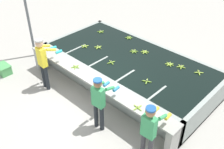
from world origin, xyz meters
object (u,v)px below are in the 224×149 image
(banana_bunch_floating_6, at_px, (85,46))
(knife_0, at_px, (42,49))
(banana_bunch_floating_0, at_px, (134,51))
(crate, at_px, (3,69))
(worker_1, at_px, (99,99))
(banana_bunch_floating_3, at_px, (129,38))
(banana_bunch_floating_5, at_px, (199,73))
(banana_bunch_floating_10, at_px, (147,81))
(banana_bunch_ledge_1, at_px, (138,108))
(banana_bunch_floating_9, at_px, (145,52))
(worker_0, at_px, (43,59))
(banana_bunch_ledge_0, at_px, (75,67))
(support_post_left, at_px, (28,16))
(banana_bunch_floating_4, at_px, (111,62))
(banana_bunch_floating_8, at_px, (98,47))
(banana_bunch_floating_2, at_px, (170,64))
(worker_2, at_px, (149,129))
(banana_bunch_floating_1, at_px, (181,67))
(banana_bunch_floating_7, at_px, (101,32))

(banana_bunch_floating_6, distance_m, knife_0, 1.44)
(banana_bunch_floating_0, bearing_deg, crate, -135.55)
(worker_1, distance_m, banana_bunch_floating_3, 3.64)
(crate, bearing_deg, banana_bunch_floating_5, 33.09)
(banana_bunch_floating_10, relative_size, banana_bunch_ledge_1, 0.95)
(banana_bunch_floating_9, xyz_separation_m, crate, (-3.44, -3.31, -0.68))
(worker_0, xyz_separation_m, banana_bunch_ledge_0, (0.77, 0.58, -0.20))
(worker_0, height_order, support_post_left, support_post_left)
(banana_bunch_floating_4, bearing_deg, banana_bunch_ledge_0, -122.18)
(banana_bunch_floating_8, relative_size, banana_bunch_floating_9, 0.98)
(worker_1, relative_size, banana_bunch_floating_6, 5.70)
(worker_0, relative_size, banana_bunch_floating_2, 6.09)
(banana_bunch_floating_10, bearing_deg, banana_bunch_floating_9, 129.95)
(banana_bunch_floating_0, height_order, crate, banana_bunch_floating_0)
(banana_bunch_floating_10, relative_size, knife_0, 0.78)
(banana_bunch_floating_0, height_order, banana_bunch_floating_6, same)
(worker_2, relative_size, banana_bunch_floating_10, 5.92)
(banana_bunch_floating_1, bearing_deg, worker_0, -137.44)
(worker_0, xyz_separation_m, banana_bunch_floating_7, (-0.42, 2.79, -0.20))
(banana_bunch_ledge_1, bearing_deg, banana_bunch_floating_3, 134.13)
(worker_1, xyz_separation_m, banana_bunch_floating_2, (0.26, 2.70, -0.10))
(banana_bunch_floating_3, relative_size, banana_bunch_floating_6, 1.02)
(banana_bunch_floating_6, bearing_deg, banana_bunch_floating_5, 19.15)
(banana_bunch_floating_9, bearing_deg, banana_bunch_floating_5, 4.44)
(banana_bunch_floating_2, height_order, knife_0, banana_bunch_floating_2)
(worker_2, bearing_deg, banana_bunch_floating_9, 129.54)
(banana_bunch_floating_6, distance_m, banana_bunch_floating_7, 1.23)
(banana_bunch_floating_1, distance_m, banana_bunch_floating_5, 0.55)
(worker_0, height_order, knife_0, worker_0)
(banana_bunch_ledge_1, bearing_deg, banana_bunch_floating_9, 124.41)
(worker_1, xyz_separation_m, banana_bunch_floating_0, (-1.02, 2.55, -0.10))
(banana_bunch_floating_7, xyz_separation_m, banana_bunch_floating_10, (3.17, -1.30, 0.00))
(worker_2, bearing_deg, banana_bunch_floating_1, 108.10)
(banana_bunch_floating_2, xyz_separation_m, banana_bunch_floating_9, (-1.00, 0.06, 0.00))
(banana_bunch_floating_6, xyz_separation_m, knife_0, (-0.91, -1.11, -0.01))
(banana_bunch_floating_6, bearing_deg, crate, -128.00)
(banana_bunch_floating_7, distance_m, crate, 3.68)
(worker_0, xyz_separation_m, banana_bunch_floating_9, (1.71, 2.73, -0.20))
(banana_bunch_floating_8, relative_size, banana_bunch_ledge_0, 1.00)
(banana_bunch_floating_4, xyz_separation_m, banana_bunch_ledge_1, (1.89, -1.04, 0.00))
(knife_0, bearing_deg, worker_0, -29.58)
(worker_0, xyz_separation_m, banana_bunch_floating_1, (3.03, 2.79, -0.20))
(banana_bunch_ledge_0, bearing_deg, banana_bunch_floating_9, 66.46)
(worker_1, xyz_separation_m, banana_bunch_ledge_0, (-1.68, 0.62, -0.10))
(worker_2, distance_m, crate, 5.76)
(worker_0, bearing_deg, banana_bunch_ledge_1, 8.42)
(knife_0, bearing_deg, banana_bunch_floating_0, 40.49)
(banana_bunch_floating_9, bearing_deg, banana_bunch_floating_4, -106.01)
(banana_bunch_floating_0, relative_size, banana_bunch_floating_9, 0.99)
(worker_2, relative_size, banana_bunch_floating_9, 5.61)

